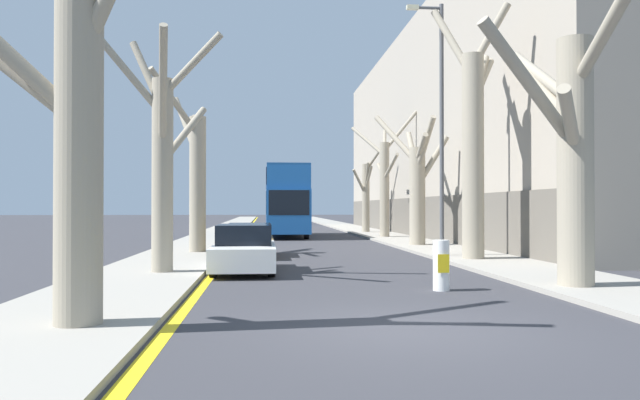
% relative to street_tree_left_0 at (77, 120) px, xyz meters
% --- Properties ---
extents(ground_plane, '(300.00, 300.00, 0.00)m').
position_rel_street_tree_left_0_xyz_m(ground_plane, '(5.08, -0.27, -3.25)').
color(ground_plane, '#333338').
extents(sidewalk_left, '(3.18, 120.00, 0.12)m').
position_rel_street_tree_left_0_xyz_m(sidewalk_left, '(-0.38, 49.73, -3.19)').
color(sidewalk_left, gray).
rests_on(sidewalk_left, ground).
extents(sidewalk_right, '(3.18, 120.00, 0.12)m').
position_rel_street_tree_left_0_xyz_m(sidewalk_right, '(10.55, 49.73, -3.19)').
color(sidewalk_right, gray).
rests_on(sidewalk_right, ground).
extents(building_facade_right, '(10.08, 46.97, 13.90)m').
position_rel_street_tree_left_0_xyz_m(building_facade_right, '(17.12, 31.42, 3.69)').
color(building_facade_right, '#9E9384').
rests_on(building_facade_right, ground).
extents(kerb_line_stripe, '(0.24, 120.00, 0.01)m').
position_rel_street_tree_left_0_xyz_m(kerb_line_stripe, '(1.39, 49.73, -3.24)').
color(kerb_line_stripe, yellow).
rests_on(kerb_line_stripe, ground).
extents(street_tree_left_0, '(4.52, 2.72, 8.21)m').
position_rel_street_tree_left_0_xyz_m(street_tree_left_0, '(0.00, 0.00, 0.00)').
color(street_tree_left_0, gray).
rests_on(street_tree_left_0, ground).
extents(street_tree_left_1, '(4.17, 4.46, 7.38)m').
position_rel_street_tree_left_0_xyz_m(street_tree_left_1, '(0.02, 7.69, 0.11)').
color(street_tree_left_1, gray).
rests_on(street_tree_left_1, ground).
extents(street_tree_left_2, '(2.01, 4.86, 7.15)m').
position_rel_street_tree_left_0_xyz_m(street_tree_left_2, '(0.07, 15.65, -0.00)').
color(street_tree_left_2, gray).
rests_on(street_tree_left_2, ground).
extents(street_tree_right_0, '(3.05, 6.03, 6.68)m').
position_rel_street_tree_left_0_xyz_m(street_tree_right_0, '(9.83, 3.81, 0.12)').
color(street_tree_right_0, gray).
rests_on(street_tree_right_0, ground).
extents(street_tree_right_1, '(2.74, 3.21, 9.28)m').
position_rel_street_tree_left_0_xyz_m(street_tree_right_1, '(10.17, 11.46, 1.07)').
color(street_tree_right_1, gray).
rests_on(street_tree_right_1, ground).
extents(street_tree_right_2, '(3.22, 4.41, 6.62)m').
position_rel_street_tree_left_0_xyz_m(street_tree_right_2, '(10.12, 19.44, -0.23)').
color(street_tree_right_2, gray).
rests_on(street_tree_right_2, ground).
extents(street_tree_right_3, '(3.84, 4.62, 7.84)m').
position_rel_street_tree_left_0_xyz_m(street_tree_right_3, '(10.15, 27.70, 0.26)').
color(street_tree_right_3, gray).
rests_on(street_tree_right_3, ground).
extents(street_tree_right_4, '(2.01, 2.59, 6.17)m').
position_rel_street_tree_left_0_xyz_m(street_tree_right_4, '(10.19, 34.95, -0.39)').
color(street_tree_right_4, gray).
rests_on(street_tree_right_4, ground).
extents(double_decker_bus, '(2.60, 10.13, 4.45)m').
position_rel_street_tree_left_0_xyz_m(double_decker_bus, '(4.23, 30.59, -0.72)').
color(double_decker_bus, '#19519E').
rests_on(double_decker_bus, ground).
extents(parked_car_0, '(1.79, 4.52, 1.39)m').
position_rel_street_tree_left_0_xyz_m(parked_car_0, '(2.27, 8.67, -2.59)').
color(parked_car_0, silver).
rests_on(parked_car_0, ground).
extents(parked_car_1, '(1.82, 4.21, 1.28)m').
position_rel_street_tree_left_0_xyz_m(parked_car_1, '(2.27, 14.38, -2.64)').
color(parked_car_1, olive).
rests_on(parked_car_1, ground).
extents(lamp_post, '(1.40, 0.20, 9.49)m').
position_rel_street_tree_left_0_xyz_m(lamp_post, '(9.35, 12.84, 1.97)').
color(lamp_post, '#4C4F54').
rests_on(lamp_post, ground).
extents(traffic_bollard, '(0.37, 0.39, 1.15)m').
position_rel_street_tree_left_0_xyz_m(traffic_bollard, '(6.88, 4.08, -2.67)').
color(traffic_bollard, white).
rests_on(traffic_bollard, ground).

